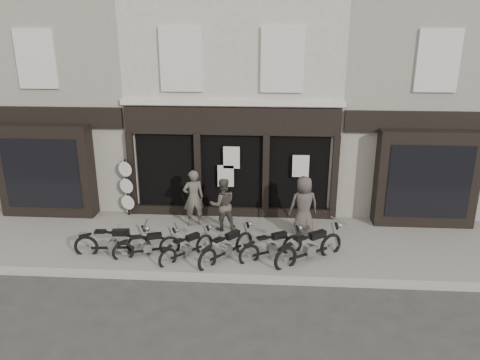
# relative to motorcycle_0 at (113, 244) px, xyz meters

# --- Properties ---
(ground_plane) EXTENTS (90.00, 90.00, 0.00)m
(ground_plane) POSITION_rel_motorcycle_0_xyz_m (3.19, 0.16, -0.42)
(ground_plane) COLOR #2D2B28
(ground_plane) RESTS_ON ground
(pavement) EXTENTS (30.00, 4.20, 0.12)m
(pavement) POSITION_rel_motorcycle_0_xyz_m (3.19, 1.06, -0.36)
(pavement) COLOR slate
(pavement) RESTS_ON ground_plane
(kerb) EXTENTS (30.00, 0.25, 0.13)m
(kerb) POSITION_rel_motorcycle_0_xyz_m (3.19, -1.09, -0.36)
(kerb) COLOR gray
(kerb) RESTS_ON ground_plane
(central_building) EXTENTS (7.30, 6.22, 8.34)m
(central_building) POSITION_rel_motorcycle_0_xyz_m (3.19, 6.11, 3.66)
(central_building) COLOR #B6B19C
(central_building) RESTS_ON ground
(neighbour_left) EXTENTS (5.60, 6.73, 8.34)m
(neighbour_left) POSITION_rel_motorcycle_0_xyz_m (-3.16, 6.06, 3.62)
(neighbour_left) COLOR gray
(neighbour_left) RESTS_ON ground
(neighbour_right) EXTENTS (5.60, 6.73, 8.34)m
(neighbour_right) POSITION_rel_motorcycle_0_xyz_m (9.54, 6.06, 3.62)
(neighbour_right) COLOR gray
(neighbour_right) RESTS_ON ground
(motorcycle_0) EXTENTS (2.22, 0.60, 1.06)m
(motorcycle_0) POSITION_rel_motorcycle_0_xyz_m (0.00, 0.00, 0.00)
(motorcycle_0) COLOR black
(motorcycle_0) RESTS_ON ground
(motorcycle_1) EXTENTS (1.85, 0.96, 0.93)m
(motorcycle_1) POSITION_rel_motorcycle_0_xyz_m (1.00, -0.02, -0.05)
(motorcycle_1) COLOR black
(motorcycle_1) RESTS_ON ground
(motorcycle_2) EXTENTS (1.46, 1.55, 0.92)m
(motorcycle_2) POSITION_rel_motorcycle_0_xyz_m (2.16, -0.04, -0.06)
(motorcycle_2) COLOR black
(motorcycle_2) RESTS_ON ground
(motorcycle_3) EXTENTS (1.57, 1.80, 1.03)m
(motorcycle_3) POSITION_rel_motorcycle_0_xyz_m (3.30, -0.04, -0.01)
(motorcycle_3) COLOR black
(motorcycle_3) RESTS_ON ground
(motorcycle_4) EXTENTS (1.88, 1.26, 0.99)m
(motorcycle_4) POSITION_rel_motorcycle_0_xyz_m (4.58, 0.13, -0.03)
(motorcycle_4) COLOR black
(motorcycle_4) RESTS_ON ground
(motorcycle_5) EXTENTS (2.07, 1.59, 1.13)m
(motorcycle_5) POSITION_rel_motorcycle_0_xyz_m (5.64, -0.01, 0.03)
(motorcycle_5) COLOR black
(motorcycle_5) RESTS_ON ground
(man_left) EXTENTS (0.80, 0.66, 1.89)m
(man_left) POSITION_rel_motorcycle_0_xyz_m (2.00, 2.22, 0.65)
(man_left) COLOR #48433B
(man_left) RESTS_ON pavement
(man_centre) EXTENTS (1.00, 0.88, 1.73)m
(man_centre) POSITION_rel_motorcycle_0_xyz_m (2.98, 1.92, 0.56)
(man_centre) COLOR #3E3A32
(man_centre) RESTS_ON pavement
(man_right) EXTENTS (1.04, 0.81, 1.89)m
(man_right) POSITION_rel_motorcycle_0_xyz_m (5.55, 1.79, 0.64)
(man_right) COLOR #3F3835
(man_right) RESTS_ON pavement
(advert_sign_post) EXTENTS (0.51, 0.33, 2.14)m
(advert_sign_post) POSITION_rel_motorcycle_0_xyz_m (-0.42, 2.86, 0.62)
(advert_sign_post) COLOR black
(advert_sign_post) RESTS_ON ground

